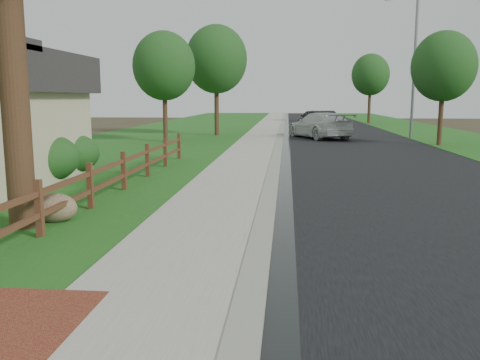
# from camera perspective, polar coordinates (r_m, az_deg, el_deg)

# --- Properties ---
(ground) EXTENTS (120.00, 120.00, 0.00)m
(ground) POSITION_cam_1_polar(r_m,az_deg,el_deg) (6.36, -2.74, -14.38)
(ground) COLOR #342D1C
(road) EXTENTS (8.00, 90.00, 0.02)m
(road) POSITION_cam_1_polar(r_m,az_deg,el_deg) (41.02, 10.58, 5.51)
(road) COLOR black
(road) RESTS_ON ground
(curb) EXTENTS (0.40, 90.00, 0.12)m
(curb) POSITION_cam_1_polar(r_m,az_deg,el_deg) (40.85, 4.68, 5.69)
(curb) COLOR gray
(curb) RESTS_ON ground
(wet_gutter) EXTENTS (0.50, 90.00, 0.00)m
(wet_gutter) POSITION_cam_1_polar(r_m,az_deg,el_deg) (40.85, 5.17, 5.63)
(wet_gutter) COLOR black
(wet_gutter) RESTS_ON road
(sidewalk) EXTENTS (2.20, 90.00, 0.10)m
(sidewalk) POSITION_cam_1_polar(r_m,az_deg,el_deg) (40.88, 2.85, 5.70)
(sidewalk) COLOR gray
(sidewalk) RESTS_ON ground
(grass_strip) EXTENTS (1.60, 90.00, 0.06)m
(grass_strip) POSITION_cam_1_polar(r_m,az_deg,el_deg) (41.01, 0.18, 5.69)
(grass_strip) COLOR #175019
(grass_strip) RESTS_ON ground
(lawn_near) EXTENTS (9.00, 90.00, 0.04)m
(lawn_near) POSITION_cam_1_polar(r_m,az_deg,el_deg) (41.79, -6.97, 5.68)
(lawn_near) COLOR #175019
(lawn_near) RESTS_ON ground
(verge_far) EXTENTS (6.00, 90.00, 0.04)m
(verge_far) POSITION_cam_1_polar(r_m,az_deg,el_deg) (42.22, 19.98, 5.23)
(verge_far) COLOR #175019
(verge_far) RESTS_ON ground
(ranch_fence) EXTENTS (0.12, 16.92, 1.10)m
(ranch_fence) POSITION_cam_1_polar(r_m,az_deg,el_deg) (13.09, -14.56, 0.45)
(ranch_fence) COLOR #462317
(ranch_fence) RESTS_ON ground
(white_suv) EXTENTS (4.36, 6.02, 1.62)m
(white_suv) POSITION_cam_1_polar(r_m,az_deg,el_deg) (32.63, 8.90, 6.09)
(white_suv) COLOR silver
(white_suv) RESTS_ON road
(dark_car_mid) EXTENTS (2.74, 4.96, 1.60)m
(dark_car_mid) POSITION_cam_1_polar(r_m,az_deg,el_deg) (43.17, 8.24, 6.82)
(dark_car_mid) COLOR black
(dark_car_mid) RESTS_ON road
(dark_car_far) EXTENTS (2.60, 4.32, 1.34)m
(dark_car_far) POSITION_cam_1_polar(r_m,az_deg,el_deg) (47.96, 9.74, 6.86)
(dark_car_far) COLOR black
(dark_car_far) RESTS_ON road
(streetlight) EXTENTS (2.04, 0.72, 8.96)m
(streetlight) POSITION_cam_1_polar(r_m,az_deg,el_deg) (34.26, 18.75, 12.97)
(streetlight) COLOR slate
(streetlight) RESTS_ON ground
(boulder) EXTENTS (1.00, 0.80, 0.62)m
(boulder) POSITION_cam_1_polar(r_m,az_deg,el_deg) (11.11, -20.07, -2.97)
(boulder) COLOR brown
(boulder) RESTS_ON ground
(shrub_c) EXTENTS (2.48, 2.48, 1.47)m
(shrub_c) POSITION_cam_1_polar(r_m,az_deg,el_deg) (16.60, -20.99, 2.34)
(shrub_c) COLOR #184519
(shrub_c) RESTS_ON ground
(shrub_d) EXTENTS (2.26, 2.26, 1.38)m
(shrub_d) POSITION_cam_1_polar(r_m,az_deg,el_deg) (18.11, -18.66, 2.85)
(shrub_d) COLOR #184519
(shrub_d) RESTS_ON ground
(tree_near_left) EXTENTS (3.55, 3.55, 6.29)m
(tree_near_left) POSITION_cam_1_polar(r_m,az_deg,el_deg) (29.81, -8.52, 12.53)
(tree_near_left) COLOR #3A2817
(tree_near_left) RESTS_ON ground
(tree_near_right) EXTENTS (3.35, 3.35, 6.03)m
(tree_near_right) POSITION_cam_1_polar(r_m,az_deg,el_deg) (29.34, 21.91, 11.74)
(tree_near_right) COLOR #3A2817
(tree_near_right) RESTS_ON ground
(tree_mid_left) EXTENTS (4.10, 4.10, 7.33)m
(tree_mid_left) POSITION_cam_1_polar(r_m,az_deg,el_deg) (34.59, -2.68, 13.37)
(tree_mid_left) COLOR #3A2817
(tree_mid_left) RESTS_ON ground
(tree_far_right) EXTENTS (3.72, 3.72, 6.86)m
(tree_far_right) POSITION_cam_1_polar(r_m,az_deg,el_deg) (52.85, 14.44, 11.37)
(tree_far_right) COLOR #3A2817
(tree_far_right) RESTS_ON ground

